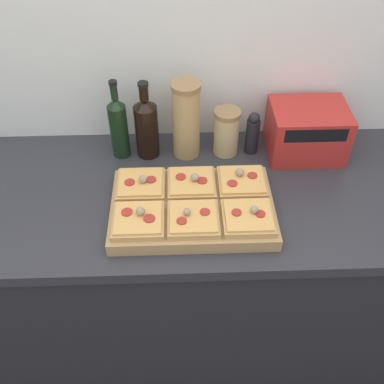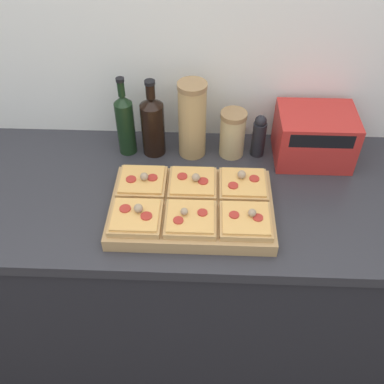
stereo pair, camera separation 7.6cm
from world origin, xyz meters
name	(u,v)px [view 1 (the left image)]	position (x,y,z in m)	size (l,w,h in m)	color
wall_back	(165,53)	(0.00, 0.67, 1.25)	(6.00, 0.06, 2.50)	silver
kitchen_counter	(172,275)	(0.00, 0.32, 0.47)	(2.63, 0.67, 0.94)	#232328
cutting_board	(192,208)	(0.08, 0.22, 0.96)	(0.50, 0.33, 0.04)	tan
pizza_slice_back_left	(141,184)	(-0.08, 0.29, 1.00)	(0.15, 0.15, 0.05)	tan
pizza_slice_back_center	(192,183)	(0.08, 0.29, 1.00)	(0.15, 0.15, 0.05)	tan
pizza_slice_back_right	(242,182)	(0.24, 0.30, 1.00)	(0.15, 0.15, 0.06)	tan
pizza_slice_front_left	(138,220)	(-0.08, 0.14, 1.00)	(0.15, 0.15, 0.06)	tan
pizza_slice_front_center	(193,219)	(0.08, 0.14, 1.00)	(0.15, 0.15, 0.05)	tan
pizza_slice_front_right	(248,217)	(0.24, 0.14, 1.00)	(0.15, 0.15, 0.05)	tan
olive_oil_bottle	(119,126)	(-0.17, 0.53, 1.06)	(0.06, 0.06, 0.30)	black
wine_bottle	(146,126)	(-0.07, 0.53, 1.06)	(0.08, 0.08, 0.29)	black
grain_jar_tall	(186,120)	(0.07, 0.53, 1.08)	(0.10, 0.10, 0.28)	tan
grain_jar_short	(226,132)	(0.21, 0.53, 1.02)	(0.09, 0.09, 0.17)	tan
pepper_mill	(253,133)	(0.30, 0.53, 1.02)	(0.05, 0.05, 0.16)	black
toaster_oven	(307,131)	(0.49, 0.52, 1.03)	(0.29, 0.20, 0.18)	red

